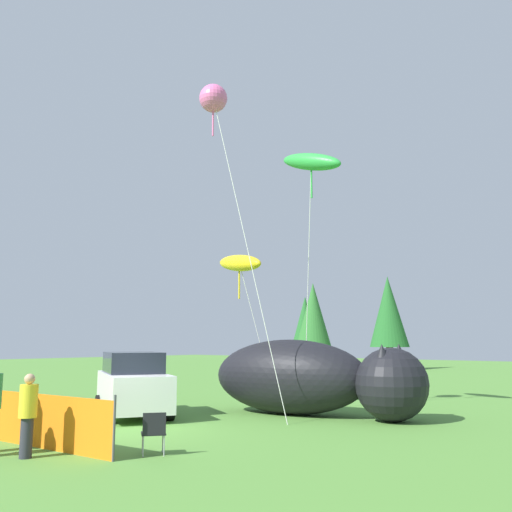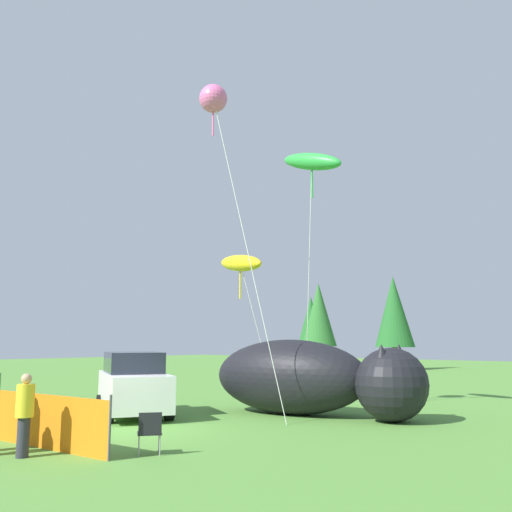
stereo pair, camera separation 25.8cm
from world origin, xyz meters
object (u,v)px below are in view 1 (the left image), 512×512
(parked_car, at_px, (133,385))
(kite_green_fish, at_px, (311,163))
(kite_yellow_hero, at_px, (239,263))
(kite_pink_octopus, at_px, (214,99))
(folding_chair, at_px, (154,430))
(spectator_in_black_shirt, at_px, (28,412))
(inflatable_cat, at_px, (310,380))

(parked_car, relative_size, kite_green_fish, 0.49)
(parked_car, bearing_deg, kite_green_fish, 80.32)
(kite_yellow_hero, distance_m, kite_pink_octopus, 5.82)
(parked_car, relative_size, kite_pink_octopus, 0.42)
(kite_yellow_hero, bearing_deg, parked_car, -102.00)
(folding_chair, xyz_separation_m, kite_green_fish, (-1.66, 8.13, 7.97))
(folding_chair, relative_size, kite_yellow_hero, 0.15)
(folding_chair, distance_m, spectator_in_black_shirt, 2.52)
(kite_pink_octopus, xyz_separation_m, kite_green_fish, (1.67, 3.19, -1.73))
(spectator_in_black_shirt, relative_size, kite_pink_octopus, 0.15)
(spectator_in_black_shirt, bearing_deg, parked_car, 123.80)
(kite_yellow_hero, bearing_deg, kite_pink_octopus, -66.29)
(spectator_in_black_shirt, bearing_deg, kite_yellow_hero, 106.34)
(inflatable_cat, distance_m, spectator_in_black_shirt, 8.98)
(inflatable_cat, distance_m, kite_pink_octopus, 9.63)
(inflatable_cat, xyz_separation_m, kite_green_fish, (-0.49, 0.96, 7.39))
(spectator_in_black_shirt, height_order, kite_green_fish, kite_green_fish)
(folding_chair, relative_size, kite_pink_octopus, 0.08)
(folding_chair, distance_m, kite_pink_octopus, 11.38)
(kite_yellow_hero, bearing_deg, folding_chair, -59.26)
(kite_pink_octopus, bearing_deg, spectator_in_black_shirt, -76.61)
(kite_yellow_hero, xyz_separation_m, kite_pink_octopus, (1.12, -2.54, 5.11))
(kite_pink_octopus, bearing_deg, kite_green_fish, 62.42)
(kite_pink_octopus, distance_m, kite_green_fish, 3.99)
(kite_green_fish, bearing_deg, kite_yellow_hero, -166.95)
(folding_chair, height_order, spectator_in_black_shirt, spectator_in_black_shirt)
(kite_pink_octopus, bearing_deg, folding_chair, -55.99)
(inflatable_cat, height_order, spectator_in_black_shirt, inflatable_cat)
(parked_car, bearing_deg, inflatable_cat, 70.06)
(kite_green_fish, bearing_deg, folding_chair, -78.43)
(folding_chair, bearing_deg, inflatable_cat, -44.21)
(kite_yellow_hero, bearing_deg, inflatable_cat, -5.53)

